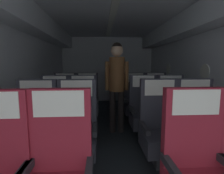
{
  "coord_description": "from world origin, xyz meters",
  "views": [
    {
      "loc": [
        -0.22,
        0.4,
        1.27
      ],
      "look_at": [
        -0.03,
        3.4,
        0.88
      ],
      "focal_mm": 27.56,
      "sensor_mm": 36.0,
      "label": 1
    }
  ],
  "objects_px": {
    "seat_d_right_aisle": "(156,101)",
    "seat_d_left_aisle": "(87,102)",
    "flight_attendant": "(117,78)",
    "seat_a_right_window": "(198,172)",
    "seat_d_left_window": "(65,102)",
    "seat_b_left_aisle": "(77,132)",
    "seat_d_right_window": "(135,102)",
    "seat_b_left_window": "(36,133)",
    "seat_c_right_window": "(144,112)",
    "seat_c_left_aisle": "(83,113)",
    "seat_b_right_window": "(160,130)",
    "seat_c_right_aisle": "(171,111)",
    "seat_c_left_window": "(55,113)",
    "seat_b_right_aisle": "(196,129)"
  },
  "relations": [
    {
      "from": "seat_b_right_window",
      "to": "seat_d_left_window",
      "type": "xyz_separation_m",
      "value": [
        -1.53,
        1.67,
        0.0
      ]
    },
    {
      "from": "seat_b_right_window",
      "to": "seat_c_left_aisle",
      "type": "distance_m",
      "value": 1.34
    },
    {
      "from": "seat_c_right_aisle",
      "to": "seat_d_left_aisle",
      "type": "bearing_deg",
      "value": 150.86
    },
    {
      "from": "seat_c_left_aisle",
      "to": "seat_b_left_aisle",
      "type": "bearing_deg",
      "value": -89.22
    },
    {
      "from": "seat_c_right_window",
      "to": "seat_b_right_window",
      "type": "bearing_deg",
      "value": -89.89
    },
    {
      "from": "flight_attendant",
      "to": "seat_b_left_aisle",
      "type": "bearing_deg",
      "value": -115.73
    },
    {
      "from": "seat_b_left_aisle",
      "to": "seat_d_right_window",
      "type": "distance_m",
      "value": 1.97
    },
    {
      "from": "seat_c_left_aisle",
      "to": "seat_c_right_aisle",
      "type": "bearing_deg",
      "value": -0.28
    },
    {
      "from": "seat_c_left_window",
      "to": "seat_d_left_window",
      "type": "xyz_separation_m",
      "value": [
        -0.0,
        0.84,
        0.0
      ]
    },
    {
      "from": "seat_b_right_aisle",
      "to": "seat_c_left_window",
      "type": "xyz_separation_m",
      "value": [
        -2.0,
        0.82,
        0.0
      ]
    },
    {
      "from": "seat_d_left_aisle",
      "to": "seat_d_left_window",
      "type": "bearing_deg",
      "value": -178.26
    },
    {
      "from": "seat_a_right_window",
      "to": "seat_b_left_aisle",
      "type": "xyz_separation_m",
      "value": [
        -1.04,
        0.85,
        0.0
      ]
    },
    {
      "from": "seat_c_left_aisle",
      "to": "seat_b_left_window",
      "type": "bearing_deg",
      "value": -120.1
    },
    {
      "from": "seat_b_left_window",
      "to": "seat_c_left_aisle",
      "type": "bearing_deg",
      "value": 59.9
    },
    {
      "from": "seat_b_left_aisle",
      "to": "seat_d_left_aisle",
      "type": "height_order",
      "value": "same"
    },
    {
      "from": "seat_b_left_window",
      "to": "seat_b_right_aisle",
      "type": "relative_size",
      "value": 1.0
    },
    {
      "from": "seat_c_right_window",
      "to": "seat_d_right_aisle",
      "type": "relative_size",
      "value": 1.0
    },
    {
      "from": "seat_a_right_window",
      "to": "seat_b_right_aisle",
      "type": "relative_size",
      "value": 1.0
    },
    {
      "from": "seat_d_right_aisle",
      "to": "seat_d_left_aisle",
      "type": "bearing_deg",
      "value": 179.42
    },
    {
      "from": "seat_c_right_window",
      "to": "seat_d_left_aisle",
      "type": "relative_size",
      "value": 1.0
    },
    {
      "from": "seat_b_right_window",
      "to": "seat_c_right_aisle",
      "type": "bearing_deg",
      "value": 59.5
    },
    {
      "from": "seat_c_left_window",
      "to": "seat_b_right_window",
      "type": "bearing_deg",
      "value": -28.34
    },
    {
      "from": "seat_a_right_window",
      "to": "seat_d_left_window",
      "type": "height_order",
      "value": "same"
    },
    {
      "from": "seat_b_right_window",
      "to": "seat_c_right_aisle",
      "type": "xyz_separation_m",
      "value": [
        0.49,
        0.82,
        0.0
      ]
    },
    {
      "from": "seat_c_right_window",
      "to": "flight_attendant",
      "type": "bearing_deg",
      "value": 150.08
    },
    {
      "from": "seat_b_right_window",
      "to": "flight_attendant",
      "type": "bearing_deg",
      "value": 112.44
    },
    {
      "from": "seat_b_left_window",
      "to": "seat_d_right_aisle",
      "type": "xyz_separation_m",
      "value": [
        2.01,
        1.66,
        0.0
      ]
    },
    {
      "from": "seat_c_left_window",
      "to": "flight_attendant",
      "type": "xyz_separation_m",
      "value": [
        1.07,
        0.27,
        0.58
      ]
    },
    {
      "from": "seat_d_left_window",
      "to": "seat_c_right_aisle",
      "type": "bearing_deg",
      "value": -22.69
    },
    {
      "from": "seat_a_right_window",
      "to": "seat_b_left_window",
      "type": "distance_m",
      "value": 1.75
    },
    {
      "from": "seat_d_right_window",
      "to": "flight_attendant",
      "type": "height_order",
      "value": "flight_attendant"
    },
    {
      "from": "seat_a_right_window",
      "to": "seat_d_right_aisle",
      "type": "xyz_separation_m",
      "value": [
        0.48,
        2.52,
        0.0
      ]
    },
    {
      "from": "seat_b_right_window",
      "to": "seat_d_left_aisle",
      "type": "height_order",
      "value": "same"
    },
    {
      "from": "seat_a_right_window",
      "to": "seat_d_right_aisle",
      "type": "bearing_deg",
      "value": 79.15
    },
    {
      "from": "seat_c_left_aisle",
      "to": "seat_d_right_aisle",
      "type": "relative_size",
      "value": 1.0
    },
    {
      "from": "seat_c_left_aisle",
      "to": "seat_d_right_aisle",
      "type": "xyz_separation_m",
      "value": [
        1.53,
        0.83,
        0.0
      ]
    },
    {
      "from": "seat_b_right_aisle",
      "to": "seat_d_left_aisle",
      "type": "relative_size",
      "value": 1.0
    },
    {
      "from": "seat_a_right_window",
      "to": "seat_b_right_aisle",
      "type": "xyz_separation_m",
      "value": [
        0.47,
        0.85,
        0.0
      ]
    },
    {
      "from": "seat_d_left_window",
      "to": "seat_b_right_window",
      "type": "bearing_deg",
      "value": -47.5
    },
    {
      "from": "seat_a_right_window",
      "to": "seat_c_left_aisle",
      "type": "bearing_deg",
      "value": 122.0
    },
    {
      "from": "seat_b_left_window",
      "to": "seat_c_right_window",
      "type": "distance_m",
      "value": 1.74
    },
    {
      "from": "seat_b_right_window",
      "to": "seat_c_left_window",
      "type": "xyz_separation_m",
      "value": [
        -1.53,
        0.82,
        0.0
      ]
    },
    {
      "from": "seat_b_right_window",
      "to": "seat_d_left_aisle",
      "type": "distance_m",
      "value": 1.98
    },
    {
      "from": "seat_b_left_window",
      "to": "seat_b_left_aisle",
      "type": "xyz_separation_m",
      "value": [
        0.49,
        -0.01,
        0.0
      ]
    },
    {
      "from": "flight_attendant",
      "to": "seat_c_right_window",
      "type": "bearing_deg",
      "value": -27.43
    },
    {
      "from": "seat_b_left_window",
      "to": "flight_attendant",
      "type": "xyz_separation_m",
      "value": [
        1.08,
        1.09,
        0.58
      ]
    },
    {
      "from": "seat_b_left_window",
      "to": "seat_c_right_window",
      "type": "bearing_deg",
      "value": 28.49
    },
    {
      "from": "seat_d_left_window",
      "to": "seat_d_right_aisle",
      "type": "xyz_separation_m",
      "value": [
        2.01,
        -0.0,
        0.0
      ]
    },
    {
      "from": "seat_c_right_aisle",
      "to": "seat_d_right_window",
      "type": "xyz_separation_m",
      "value": [
        -0.48,
        0.84,
        0.0
      ]
    },
    {
      "from": "flight_attendant",
      "to": "seat_d_right_aisle",
      "type": "bearing_deg",
      "value": 33.81
    }
  ]
}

